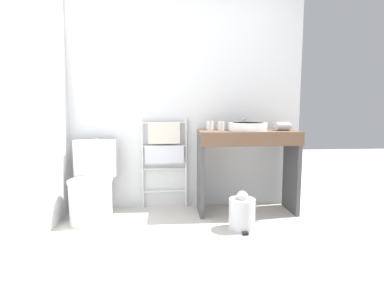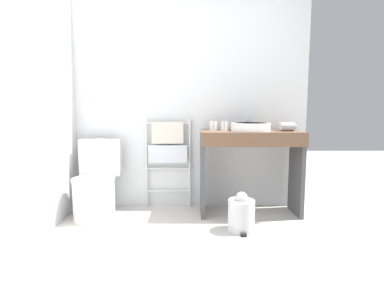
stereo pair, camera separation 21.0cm
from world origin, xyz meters
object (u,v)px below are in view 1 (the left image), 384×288
cup_near_wall (210,125)px  cup_near_edge (221,126)px  towel_radiator (164,148)px  trash_bin (242,213)px  toilet (92,188)px  hair_dryer (283,126)px  sink_basin (248,126)px

cup_near_wall → cup_near_edge: size_ratio=1.03×
towel_radiator → trash_bin: 1.09m
toilet → cup_near_edge: (1.31, 0.18, 0.60)m
hair_dryer → trash_bin: 1.02m
towel_radiator → sink_basin: bearing=-13.8°
cup_near_edge → sink_basin: bearing=-22.4°
sink_basin → cup_near_edge: bearing=157.6°
toilet → hair_dryer: (1.94, 0.07, 0.60)m
toilet → towel_radiator: towel_radiator is taller
hair_dryer → trash_bin: hair_dryer is taller
sink_basin → cup_near_edge: cup_near_edge is taller
towel_radiator → trash_bin: bearing=-42.7°
sink_basin → trash_bin: sink_basin is taller
toilet → sink_basin: sink_basin is taller
trash_bin → toilet: bearing=165.3°
sink_basin → trash_bin: bearing=-109.2°
cup_near_wall → sink_basin: bearing=-20.8°
sink_basin → hair_dryer: (0.37, 0.00, 0.00)m
cup_near_wall → toilet: bearing=-170.0°
trash_bin → hair_dryer: bearing=40.0°
toilet → cup_near_wall: size_ratio=8.20×
cup_near_edge → hair_dryer: 0.64m
sink_basin → cup_near_wall: (-0.37, 0.14, 0.00)m
toilet → sink_basin: (1.56, 0.07, 0.60)m
toilet → towel_radiator: (0.71, 0.28, 0.36)m
towel_radiator → hair_dryer: bearing=-9.6°
cup_near_wall → trash_bin: size_ratio=0.27×
cup_near_edge → cup_near_wall: bearing=163.0°
sink_basin → hair_dryer: size_ratio=2.17×
cup_near_edge → hair_dryer: (0.63, -0.10, -0.00)m
toilet → hair_dryer: hair_dryer is taller
towel_radiator → cup_near_edge: towel_radiator is taller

